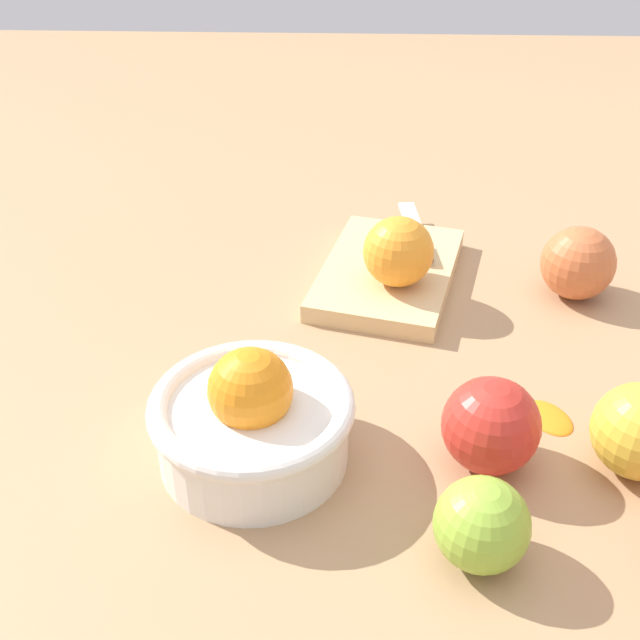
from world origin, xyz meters
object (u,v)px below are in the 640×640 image
Objects in this scene: orange_on_board at (398,252)px; apple_front_left_3 at (482,525)px; bowl at (252,420)px; apple_front_right at (578,263)px; knife at (419,239)px; apple_front_left at (491,426)px; cutting_board at (388,273)px.

orange_on_board is 0.36m from apple_front_left_3.
orange_on_board is at bearing -27.29° from bowl.
orange_on_board is (0.25, -0.13, 0.02)m from bowl.
bowl is 2.11× the size of apple_front_right.
apple_front_left is at bearing -174.25° from knife.
apple_front_right is at bearing -50.65° from bowl.
knife is (0.09, -0.03, -0.03)m from orange_on_board.
bowl reaches higher than apple_front_left_3.
apple_front_left is at bearing -165.56° from orange_on_board.
apple_front_left is (-0.29, -0.07, 0.03)m from cutting_board.
cutting_board is 2.84× the size of orange_on_board.
knife is (0.34, -0.16, -0.02)m from bowl.
apple_front_right is at bearing -26.15° from apple_front_left.
apple_front_right is (-0.02, -0.20, 0.03)m from cutting_board.
apple_front_left_3 is (-0.35, -0.04, -0.02)m from orange_on_board.
orange_on_board is 1.08× the size of apple_front_left_3.
orange_on_board is at bearing 161.66° from knife.
orange_on_board is 0.10m from knife.
apple_front_right is 0.40m from apple_front_left_3.
apple_front_left_3 is at bearing -119.75° from bowl.
orange_on_board is 0.48× the size of knife.
bowl is at bearing 90.03° from apple_front_left.
cutting_board is 0.39m from apple_front_left_3.
cutting_board is 2.65× the size of apple_front_left.
bowl is 0.31m from cutting_board.
orange_on_board is 0.26m from apple_front_left.
apple_front_left_3 is at bearing -172.28° from cutting_board.
apple_front_left is 0.10m from apple_front_left_3.
apple_front_left_3 is at bearing 168.81° from apple_front_left.
bowl is at bearing 60.25° from apple_front_left_3.
bowl reaches higher than apple_front_right.
knife is (0.06, -0.04, 0.02)m from cutting_board.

